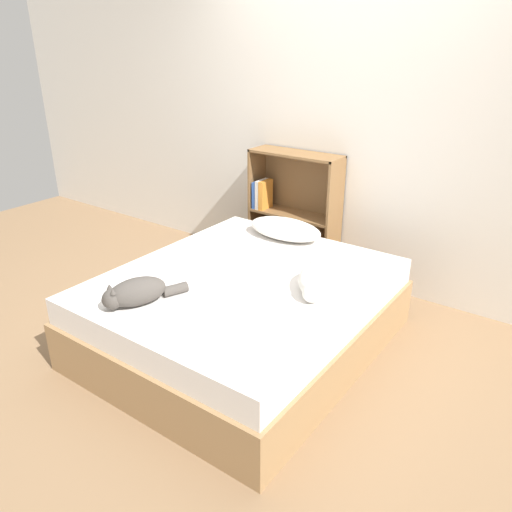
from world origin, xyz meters
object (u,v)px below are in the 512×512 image
cat_dark (136,292)px  cat_light (313,281)px  bed (244,312)px  bookshelf (294,211)px  pillow (285,229)px

cat_dark → cat_light: bearing=157.7°
bed → bookshelf: 1.30m
bed → cat_light: 0.56m
cat_dark → bookshelf: bearing=-154.5°
bed → pillow: pillow is taller
bed → bookshelf: bearing=107.2°
bed → pillow: bearing=102.3°
bookshelf → pillow: bearing=-65.6°
bed → cat_light: bearing=12.6°
pillow → cat_light: 0.88m
cat_light → cat_dark: (-0.73, -0.73, 0.01)m
pillow → cat_dark: (-0.12, -1.37, 0.01)m
bookshelf → cat_light: bearing=-53.5°
cat_light → bed: bearing=-105.1°
bed → pillow: 0.82m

